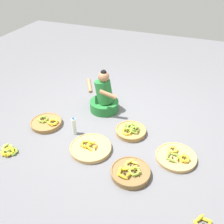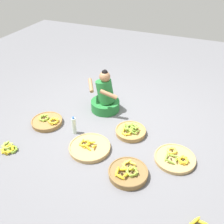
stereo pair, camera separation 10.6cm
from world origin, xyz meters
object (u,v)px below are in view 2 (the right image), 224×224
at_px(banana_basket_near_vendor, 47,121).
at_px(banana_basket_near_bicycle, 90,147).
at_px(banana_basket_front_left, 131,131).
at_px(water_bottle, 74,126).
at_px(vendor_woman_front, 105,98).
at_px(banana_basket_front_center, 175,158).
at_px(loose_bananas_mid_right, 9,148).
at_px(banana_basket_front_right, 128,173).

bearing_deg(banana_basket_near_vendor, banana_basket_near_bicycle, -16.93).
height_order(banana_basket_front_left, water_bottle, water_bottle).
distance_m(vendor_woman_front, banana_basket_front_center, 1.67).
relative_size(banana_basket_near_bicycle, loose_bananas_mid_right, 2.03).
bearing_deg(water_bottle, banana_basket_front_center, 0.49).
height_order(banana_basket_front_right, water_bottle, water_bottle).
height_order(banana_basket_near_bicycle, loose_bananas_mid_right, banana_basket_near_bicycle).
height_order(banana_basket_near_vendor, loose_bananas_mid_right, banana_basket_near_vendor).
relative_size(banana_basket_front_left, banana_basket_front_right, 0.92).
bearing_deg(banana_basket_front_right, water_bottle, 155.23).
relative_size(banana_basket_front_center, banana_basket_front_left, 1.19).
xyz_separation_m(banana_basket_near_bicycle, water_bottle, (-0.40, 0.26, 0.11)).
distance_m(banana_basket_front_left, banana_basket_near_vendor, 1.43).
xyz_separation_m(banana_basket_front_right, loose_bananas_mid_right, (-1.81, -0.22, -0.02)).
xyz_separation_m(vendor_woman_front, banana_basket_front_center, (1.45, -0.80, -0.22)).
bearing_deg(banana_basket_near_bicycle, loose_bananas_mid_right, -156.82).
bearing_deg(banana_basket_front_center, loose_bananas_mid_right, -162.32).
distance_m(banana_basket_front_left, loose_bananas_mid_right, 1.88).
relative_size(banana_basket_front_center, loose_bananas_mid_right, 1.91).
xyz_separation_m(vendor_woman_front, loose_bananas_mid_right, (-0.89, -1.55, -0.22)).
relative_size(banana_basket_near_bicycle, water_bottle, 1.99).
bearing_deg(banana_basket_near_vendor, banana_basket_front_center, -0.58).
bearing_deg(loose_bananas_mid_right, banana_basket_front_center, 17.68).
bearing_deg(vendor_woman_front, banana_basket_front_right, -55.03).
relative_size(vendor_woman_front, banana_basket_front_right, 1.50).
bearing_deg(banana_basket_front_left, loose_bananas_mid_right, -145.56).
bearing_deg(banana_basket_front_left, vendor_woman_front, 144.10).
xyz_separation_m(banana_basket_near_bicycle, banana_basket_near_vendor, (-0.96, 0.29, 0.01)).
xyz_separation_m(banana_basket_front_right, water_bottle, (-1.11, 0.51, 0.09)).
relative_size(banana_basket_front_center, water_bottle, 1.87).
relative_size(banana_basket_near_vendor, banana_basket_front_right, 0.98).
xyz_separation_m(banana_basket_near_bicycle, loose_bananas_mid_right, (-1.11, -0.48, -0.01)).
bearing_deg(loose_bananas_mid_right, water_bottle, 45.97).
bearing_deg(loose_bananas_mid_right, banana_basket_front_right, 6.90).
xyz_separation_m(banana_basket_front_center, banana_basket_front_left, (-0.78, 0.32, 0.01)).
distance_m(banana_basket_near_bicycle, banana_basket_front_right, 0.75).
relative_size(banana_basket_front_left, banana_basket_near_bicycle, 0.79).
xyz_separation_m(vendor_woman_front, banana_basket_near_bicycle, (0.22, -1.07, -0.22)).
bearing_deg(banana_basket_front_left, banana_basket_front_right, -72.78).
height_order(banana_basket_front_left, loose_bananas_mid_right, banana_basket_front_left).
distance_m(vendor_woman_front, banana_basket_front_left, 0.85).
distance_m(banana_basket_near_vendor, loose_bananas_mid_right, 0.78).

